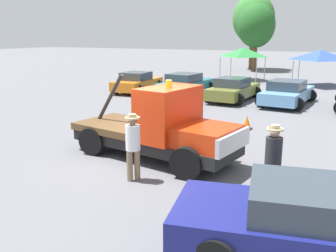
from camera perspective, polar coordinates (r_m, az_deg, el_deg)
ground_plane at (r=11.66m, az=-2.21°, el=-4.76°), size 160.00×160.00×0.00m
tow_truck at (r=11.20m, az=-0.92°, el=-0.49°), size 5.62×2.77×2.51m
foreground_car at (r=6.86m, az=23.53°, el=-13.85°), size 5.56×2.92×1.34m
person_near_truck at (r=8.83m, az=15.75°, el=-4.37°), size 0.39×0.39×1.75m
person_at_hood at (r=9.59m, az=-5.36°, el=-2.41°), size 0.39×0.39×1.76m
parked_car_orange at (r=24.86m, az=-4.70°, el=6.64°), size 2.53×4.30×1.34m
parked_car_teal at (r=23.94m, az=2.66°, el=6.41°), size 2.73×4.90×1.34m
parked_car_olive at (r=21.88m, az=9.89°, el=5.52°), size 2.55×4.59×1.34m
parked_car_skyblue at (r=21.26m, az=17.72°, el=4.84°), size 2.74×4.87×1.34m
canopy_tent_green at (r=31.89m, az=11.44°, el=10.97°), size 3.04×3.04×2.69m
canopy_tent_blue at (r=29.88m, az=22.24°, el=9.98°), size 3.35×3.35×2.64m
tree_center at (r=40.37m, az=13.28°, el=14.65°), size 3.83×3.83×6.85m
tree_right at (r=42.71m, az=12.90°, el=15.63°), size 4.47×4.47×7.99m
traffic_cone at (r=15.34m, az=11.91°, el=0.46°), size 0.40×0.40×0.55m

